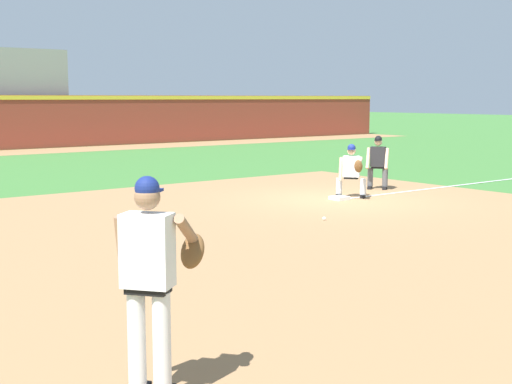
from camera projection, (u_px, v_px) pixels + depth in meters
ground_plane at (339, 200)px, 17.38m from camera, size 160.00×160.00×0.00m
infield_dirt_patch at (292, 250)px, 11.63m from camera, size 18.00×18.00×0.01m
warning_track_strip at (38, 151)px, 33.09m from camera, size 48.00×3.20×0.01m
foul_line_stripe at (508, 179)px, 21.69m from camera, size 14.28×0.10×0.00m
first_base_bag at (339, 198)px, 17.37m from camera, size 0.38×0.38×0.09m
baseball at (324, 219)px, 14.47m from camera, size 0.07×0.07×0.07m
pitcher at (152, 274)px, 5.77m from camera, size 0.85×0.57×1.86m
first_baseman at (352, 169)px, 17.62m from camera, size 0.78×1.06×1.34m
umpire at (378, 160)px, 19.28m from camera, size 0.64×0.68×1.46m
outfield_wall at (21, 120)px, 34.48m from camera, size 48.00×0.54×2.60m
stadium_seating_block at (1, 98)px, 36.61m from camera, size 5.59×4.20×4.90m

